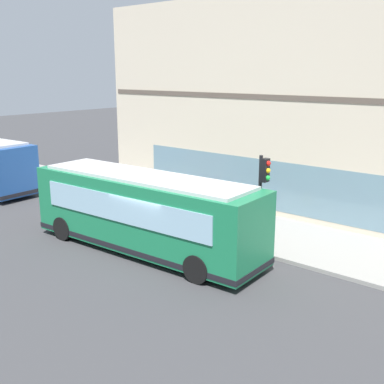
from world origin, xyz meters
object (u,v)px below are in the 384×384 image
object	(u,v)px
traffic_light_near_corner	(263,184)
city_bus_nearside	(144,213)
fire_hydrant	(252,222)
pedestrian_near_building_entrance	(157,195)
pedestrian_walking_along_curb	(192,188)
newspaper_vending_box	(224,212)

from	to	relation	value
traffic_light_near_corner	city_bus_nearside	bearing A→B (deg)	129.27
fire_hydrant	pedestrian_near_building_entrance	size ratio (longest dim) A/B	0.45
fire_hydrant	city_bus_nearside	bearing A→B (deg)	154.63
city_bus_nearside	pedestrian_walking_along_curb	distance (m)	6.38
city_bus_nearside	pedestrian_near_building_entrance	distance (m)	4.68
fire_hydrant	pedestrian_walking_along_curb	distance (m)	4.82
newspaper_vending_box	traffic_light_near_corner	bearing A→B (deg)	-119.58
pedestrian_near_building_entrance	pedestrian_walking_along_curb	bearing A→B (deg)	-10.59
traffic_light_near_corner	pedestrian_near_building_entrance	xyz separation A→B (m)	(0.76, 6.43, -1.63)
fire_hydrant	pedestrian_walking_along_curb	xyz separation A→B (m)	(1.43, 4.57, 0.54)
fire_hydrant	newspaper_vending_box	distance (m)	1.71
traffic_light_near_corner	fire_hydrant	xyz separation A→B (m)	(1.53, 1.44, -2.20)
pedestrian_near_building_entrance	newspaper_vending_box	xyz separation A→B (m)	(1.02, -3.30, -0.48)
pedestrian_walking_along_curb	pedestrian_near_building_entrance	bearing A→B (deg)	169.41
pedestrian_near_building_entrance	traffic_light_near_corner	bearing A→B (deg)	-96.71
pedestrian_walking_along_curb	newspaper_vending_box	xyz separation A→B (m)	(-1.19, -2.89, -0.45)
newspaper_vending_box	pedestrian_near_building_entrance	bearing A→B (deg)	107.18
fire_hydrant	newspaper_vending_box	world-z (taller)	newspaper_vending_box
traffic_light_near_corner	pedestrian_walking_along_curb	distance (m)	6.91
traffic_light_near_corner	pedestrian_walking_along_curb	world-z (taller)	traffic_light_near_corner
city_bus_nearside	traffic_light_near_corner	xyz separation A→B (m)	(2.90, -3.54, 1.16)
fire_hydrant	pedestrian_walking_along_curb	world-z (taller)	pedestrian_walking_along_curb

